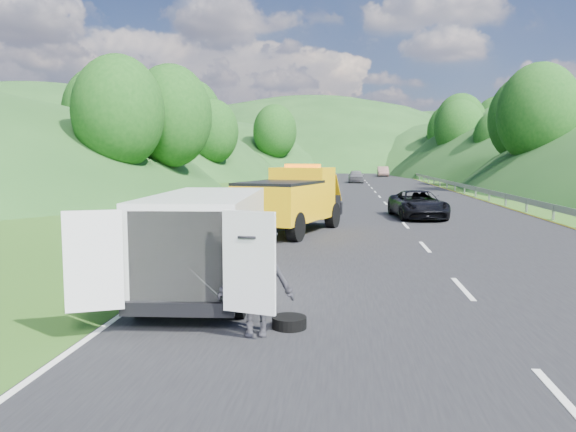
# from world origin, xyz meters

# --- Properties ---
(ground) EXTENTS (320.00, 320.00, 0.00)m
(ground) POSITION_xyz_m (0.00, 0.00, 0.00)
(ground) COLOR #38661E
(ground) RESTS_ON ground
(road_surface) EXTENTS (14.00, 200.00, 0.02)m
(road_surface) POSITION_xyz_m (3.00, 40.00, 0.01)
(road_surface) COLOR black
(road_surface) RESTS_ON ground
(guardrail) EXTENTS (0.06, 140.00, 1.52)m
(guardrail) POSITION_xyz_m (10.30, 52.50, 0.00)
(guardrail) COLOR gray
(guardrail) RESTS_ON ground
(tree_line_left) EXTENTS (14.00, 140.00, 14.00)m
(tree_line_left) POSITION_xyz_m (-19.00, 60.00, 0.00)
(tree_line_left) COLOR #245519
(tree_line_left) RESTS_ON ground
(tree_line_right) EXTENTS (14.00, 140.00, 14.00)m
(tree_line_right) POSITION_xyz_m (23.00, 60.00, 0.00)
(tree_line_right) COLOR #245519
(tree_line_right) RESTS_ON ground
(hills_backdrop) EXTENTS (201.00, 288.60, 44.00)m
(hills_backdrop) POSITION_xyz_m (6.50, 134.70, 0.00)
(hills_backdrop) COLOR #2D5B23
(hills_backdrop) RESTS_ON ground
(tow_truck) EXTENTS (4.00, 6.71, 2.72)m
(tow_truck) POSITION_xyz_m (-1.75, 7.20, 1.33)
(tow_truck) COLOR black
(tow_truck) RESTS_ON ground
(white_van) EXTENTS (3.43, 6.37, 2.22)m
(white_van) POSITION_xyz_m (-2.65, -3.05, 1.26)
(white_van) COLOR black
(white_van) RESTS_ON ground
(woman) EXTENTS (0.54, 0.71, 1.85)m
(woman) POSITION_xyz_m (-2.89, 0.39, 0.00)
(woman) COLOR white
(woman) RESTS_ON ground
(child) EXTENTS (0.56, 0.57, 0.93)m
(child) POSITION_xyz_m (-2.02, -0.93, 0.00)
(child) COLOR #CFCB6E
(child) RESTS_ON ground
(worker) EXTENTS (1.32, 0.82, 1.96)m
(worker) POSITION_xyz_m (-1.16, -5.80, 0.00)
(worker) COLOR black
(worker) RESTS_ON ground
(suitcase) EXTENTS (0.43, 0.29, 0.64)m
(suitcase) POSITION_xyz_m (-4.33, 0.86, 0.32)
(suitcase) COLOR #69644F
(suitcase) RESTS_ON ground
(spare_tire) EXTENTS (0.61, 0.61, 0.20)m
(spare_tire) POSITION_xyz_m (-0.65, -5.31, 0.00)
(spare_tire) COLOR black
(spare_tire) RESTS_ON ground
(passing_suv) EXTENTS (2.71, 5.06, 1.35)m
(passing_suv) POSITION_xyz_m (3.92, 13.10, 0.00)
(passing_suv) COLOR black
(passing_suv) RESTS_ON ground
(dist_car_a) EXTENTS (1.76, 4.38, 1.49)m
(dist_car_a) POSITION_xyz_m (1.72, 51.63, 0.00)
(dist_car_a) COLOR #504F54
(dist_car_a) RESTS_ON ground
(dist_car_b) EXTENTS (1.62, 4.66, 1.53)m
(dist_car_b) POSITION_xyz_m (6.31, 73.34, 0.00)
(dist_car_b) COLOR brown
(dist_car_b) RESTS_ON ground
(dist_car_c) EXTENTS (2.14, 5.27, 1.53)m
(dist_car_c) POSITION_xyz_m (3.72, 97.45, 0.00)
(dist_car_c) COLOR #A35651
(dist_car_c) RESTS_ON ground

